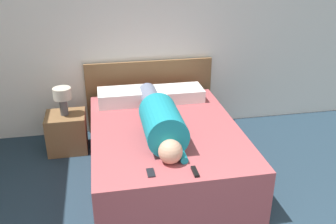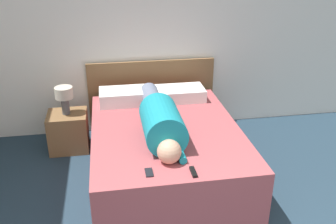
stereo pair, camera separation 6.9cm
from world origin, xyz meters
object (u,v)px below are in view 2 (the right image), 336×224
pillow_second (180,94)px  pillow_near_headboard (126,96)px  nightstand (69,131)px  tv_remote (193,172)px  cell_phone (149,173)px  table_lamp (64,96)px  person_lying (160,120)px  bed (166,151)px

pillow_second → pillow_near_headboard: bearing=180.0°
nightstand → pillow_near_headboard: bearing=0.7°
tv_remote → cell_phone: size_ratio=1.15×
pillow_near_headboard → tv_remote: (0.46, -1.63, -0.07)m
table_lamp → pillow_near_headboard: 0.72m
pillow_second → tv_remote: bearing=-97.1°
nightstand → pillow_near_headboard: (0.72, 0.01, 0.41)m
nightstand → pillow_second: pillow_second is taller
table_lamp → tv_remote: bearing=-54.0°
person_lying → pillow_second: 0.97m
pillow_near_headboard → nightstand: bearing=-179.3°
pillow_near_headboard → cell_phone: size_ratio=4.87×
table_lamp → cell_phone: bearing=-62.6°
pillow_near_headboard → tv_remote: size_ratio=4.22×
tv_remote → cell_phone: bearing=170.4°
person_lying → nightstand: bearing=139.0°
nightstand → cell_phone: 1.79m
table_lamp → nightstand: bearing=90.0°
person_lying → pillow_near_headboard: size_ratio=2.53×
bed → tv_remote: (0.09, -0.88, 0.29)m
pillow_near_headboard → pillow_second: pillow_near_headboard is taller
pillow_near_headboard → bed: bearing=-64.0°
cell_phone → pillow_second: bearing=69.9°
table_lamp → pillow_second: table_lamp is taller
person_lying → pillow_second: person_lying is taller
nightstand → person_lying: person_lying is taller
pillow_near_headboard → pillow_second: 0.66m
person_lying → pillow_near_headboard: 0.93m
table_lamp → person_lying: size_ratio=0.21×
pillow_second → tv_remote: (-0.20, -1.63, -0.06)m
table_lamp → cell_phone: table_lamp is taller
bed → pillow_near_headboard: 0.91m
person_lying → cell_phone: bearing=-106.3°
person_lying → pillow_near_headboard: bearing=108.0°
tv_remote → table_lamp: bearing=126.0°
person_lying → cell_phone: size_ratio=12.34×
bed → nightstand: bearing=145.7°
bed → pillow_near_headboard: bearing=116.0°
bed → pillow_near_headboard: size_ratio=3.20×
nightstand → pillow_second: bearing=0.4°
bed → cell_phone: 0.91m
pillow_second → person_lying: bearing=-113.0°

